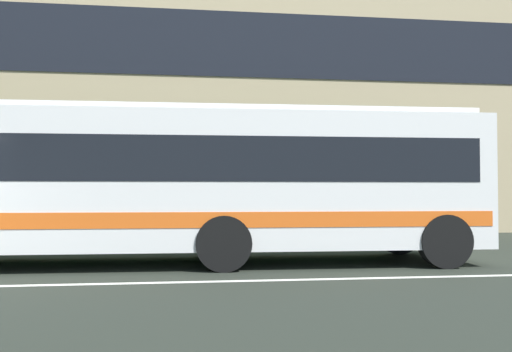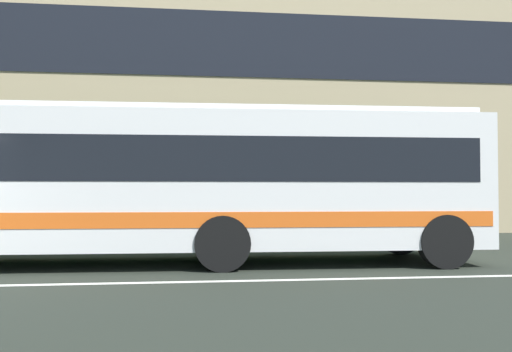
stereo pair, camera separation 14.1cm
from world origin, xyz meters
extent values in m
cube|color=#1D4F25|center=(2.18, 5.83, 0.51)|extent=(18.34, 1.10, 1.03)
cube|color=tan|center=(9.20, 14.30, 5.42)|extent=(23.69, 10.24, 10.84)
cube|color=black|center=(9.20, 9.16, 6.29)|extent=(21.80, 0.04, 2.17)
cube|color=silver|center=(4.79, 2.26, 1.63)|extent=(11.75, 2.82, 2.56)
cube|color=black|center=(4.79, 2.26, 2.01)|extent=(11.04, 2.82, 0.82)
cube|color=#DC5A19|center=(4.79, 2.26, 0.93)|extent=(11.51, 2.84, 0.28)
cube|color=silver|center=(4.79, 2.26, 2.97)|extent=(11.27, 2.40, 0.12)
cylinder|color=black|center=(5.49, 1.06, 0.50)|extent=(1.01, 0.30, 1.00)
cylinder|color=black|center=(5.54, 3.43, 0.50)|extent=(1.01, 0.30, 1.00)
cylinder|color=black|center=(9.61, 0.97, 0.50)|extent=(1.01, 0.30, 1.00)
cylinder|color=black|center=(9.66, 3.34, 0.50)|extent=(1.01, 0.30, 1.00)
camera|label=1|loc=(4.78, -8.73, 1.42)|focal=38.58mm
camera|label=2|loc=(4.92, -8.75, 1.42)|focal=38.58mm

